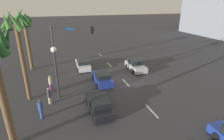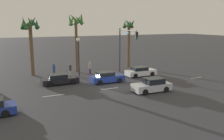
% 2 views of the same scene
% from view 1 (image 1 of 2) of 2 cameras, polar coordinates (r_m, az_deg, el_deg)
% --- Properties ---
extents(ground_plane, '(220.00, 220.00, 0.00)m').
position_cam_1_polar(ground_plane, '(23.11, 3.39, -2.95)').
color(ground_plane, '#333338').
extents(lane_stripe_2, '(2.25, 0.14, 0.01)m').
position_cam_1_polar(lane_stripe_2, '(17.17, 12.54, -12.62)').
color(lane_stripe_2, silver).
rests_on(lane_stripe_2, ground_plane).
extents(lane_stripe_3, '(2.14, 0.14, 0.01)m').
position_cam_1_polar(lane_stripe_3, '(22.11, 4.48, -4.11)').
color(lane_stripe_3, silver).
rests_on(lane_stripe_3, ground_plane).
extents(lane_stripe_4, '(2.13, 0.14, 0.01)m').
position_cam_1_polar(lane_stripe_4, '(28.36, -0.89, 1.73)').
color(lane_stripe_4, silver).
rests_on(lane_stripe_4, ground_plane).
extents(lane_stripe_5, '(1.93, 0.14, 0.01)m').
position_cam_1_polar(lane_stripe_5, '(33.82, -3.80, 4.89)').
color(lane_stripe_5, silver).
rests_on(lane_stripe_5, ground_plane).
extents(car_0, '(4.45, 1.99, 1.26)m').
position_cam_1_polar(car_0, '(16.67, -4.06, -10.84)').
color(car_0, black).
rests_on(car_0, ground_plane).
extents(car_1, '(4.28, 2.03, 1.50)m').
position_cam_1_polar(car_1, '(26.19, 7.50, 1.45)').
color(car_1, '#B7B7BC').
rests_on(car_1, ground_plane).
extents(car_2, '(4.39, 1.86, 1.33)m').
position_cam_1_polar(car_2, '(26.94, -9.25, 1.78)').
color(car_2, silver).
rests_on(car_2, ground_plane).
extents(car_3, '(4.22, 1.87, 1.39)m').
position_cam_1_polar(car_3, '(21.83, -3.12, -2.57)').
color(car_3, navy).
rests_on(car_3, ground_plane).
extents(traffic_signal, '(0.42, 5.50, 6.62)m').
position_cam_1_polar(traffic_signal, '(24.33, -14.09, 8.83)').
color(traffic_signal, '#38383D').
rests_on(traffic_signal, ground_plane).
extents(streetlamp, '(0.56, 0.56, 5.38)m').
position_cam_1_polar(streetlamp, '(18.24, -17.62, 2.32)').
color(streetlamp, '#2D2D33').
rests_on(streetlamp, ground_plane).
extents(pedestrian_0, '(0.55, 0.55, 1.78)m').
position_cam_1_polar(pedestrian_0, '(16.57, -21.71, -11.30)').
color(pedestrian_0, '#2D478C').
rests_on(pedestrian_0, ground_plane).
extents(pedestrian_1, '(0.41, 0.41, 1.69)m').
position_cam_1_polar(pedestrian_1, '(18.44, -19.35, -7.66)').
color(pedestrian_1, '#B2A58C').
rests_on(pedestrian_1, ground_plane).
extents(pedestrian_2, '(0.50, 0.50, 1.79)m').
position_cam_1_polar(pedestrian_2, '(21.06, -18.95, -3.81)').
color(pedestrian_2, '#59266B').
rests_on(pedestrian_2, ground_plane).
extents(palm_tree_0, '(2.61, 2.82, 8.95)m').
position_cam_1_polar(palm_tree_0, '(18.39, -27.65, 10.38)').
color(palm_tree_0, brown).
rests_on(palm_tree_0, ground_plane).
extents(palm_tree_2, '(2.29, 2.24, 8.14)m').
position_cam_1_polar(palm_tree_2, '(27.73, -25.65, 11.07)').
color(palm_tree_2, brown).
rests_on(palm_tree_2, ground_plane).
extents(building_1, '(21.22, 11.46, 17.55)m').
position_cam_1_polar(building_1, '(61.54, 31.91, 17.50)').
color(building_1, gray).
rests_on(building_1, ground_plane).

